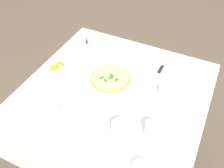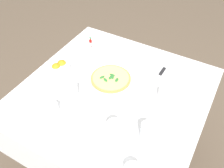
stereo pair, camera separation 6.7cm
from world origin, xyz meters
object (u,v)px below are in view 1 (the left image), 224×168
Objects in this scene: water_glass_back_corner at (73,94)px; napkin_folded at (163,67)px; coffee_cup_right_edge at (165,91)px; citrus_bowl at (57,70)px; pizza at (110,78)px; coffee_cup_center_back at (53,112)px; salt_shaker at (88,42)px; pepper_shaker at (86,47)px; dinner_knife at (163,65)px; water_glass_left_edge at (152,131)px; pizza_plate at (110,80)px; hot_sauce_bottle at (87,44)px; water_glass_near_left at (119,133)px; coffee_cup_far_left at (124,47)px.

napkin_folded is (0.49, -0.37, -0.04)m from water_glass_back_corner.
citrus_bowl reaches higher than coffee_cup_right_edge.
coffee_cup_center_back reaches higher than pizza.
pepper_shaker is at bearing -160.35° from salt_shaker.
water_glass_back_corner is 0.61m from dinner_knife.
napkin_folded is (0.26, -0.25, -0.02)m from pizza.
coffee_cup_right_edge is 2.31× the size of salt_shaker.
dinner_knife is at bearing -36.75° from water_glass_back_corner.
water_glass_left_edge is 0.54m from dinner_knife.
pizza is at bearing 96.56° from coffee_cup_right_edge.
citrus_bowl reaches higher than salt_shaker.
salt_shaker is at bearing 21.36° from water_glass_back_corner.
hot_sauce_bottle is at bearing 51.61° from pizza_plate.
coffee_cup_right_edge is 1.03× the size of water_glass_near_left.
pizza_plate is 0.26m from water_glass_back_corner.
pizza is at bearing 172.27° from pizza_plate.
coffee_cup_center_back is 1.00× the size of coffee_cup_far_left.
water_glass_near_left is at bearing 178.56° from dinner_knife.
coffee_cup_center_back reaches higher than citrus_bowl.
coffee_cup_far_left is 1.12× the size of water_glass_back_corner.
coffee_cup_right_edge is 0.52m from water_glass_back_corner.
pizza is at bearing 32.07° from water_glass_near_left.
pepper_shaker is (-0.05, 0.54, 0.02)m from napkin_folded.
pizza is 0.42m from water_glass_near_left.
coffee_cup_center_back is 1.12× the size of water_glass_back_corner.
water_glass_left_edge reaches higher than dinner_knife.
napkin_folded is at bearing -87.62° from hot_sauce_bottle.
pizza reaches higher than pizza_plate.
hot_sauce_bottle is (0.47, 0.18, -0.02)m from water_glass_back_corner.
pizza_plate is at bearing -77.41° from citrus_bowl.
water_glass_left_edge is 0.70× the size of citrus_bowl.
salt_shaker is (0.34, -0.03, -0.00)m from citrus_bowl.
pizza_plate is 0.01m from pizza.
water_glass_near_left is at bearing -158.13° from coffee_cup_far_left.
hot_sauce_bottle is at bearing 19.65° from pepper_shaker.
water_glass_near_left reaches higher than salt_shaker.
coffee_cup_center_back is 0.67× the size of dinner_knife.
coffee_cup_center_back is at bearing 149.18° from dinner_knife.
coffee_cup_far_left is 1.24× the size of water_glass_left_edge.
salt_shaker is at bearing 14.07° from coffee_cup_center_back.
citrus_bowl is at bearing 116.15° from napkin_folded.
coffee_cup_right_edge is 0.24m from dinner_knife.
napkin_folded is (-0.07, -0.30, -0.02)m from coffee_cup_far_left.
coffee_cup_right_edge is at bearing -158.58° from dinner_knife.
coffee_cup_far_left is 0.57× the size of napkin_folded.
citrus_bowl is at bearing 170.80° from pepper_shaker.
pizza_plate is 1.41× the size of napkin_folded.
pizza is at bearing 53.02° from water_glass_left_edge.
pizza is at bearing 137.82° from dinner_knife.
water_glass_near_left is 0.79m from hot_sauce_bottle.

